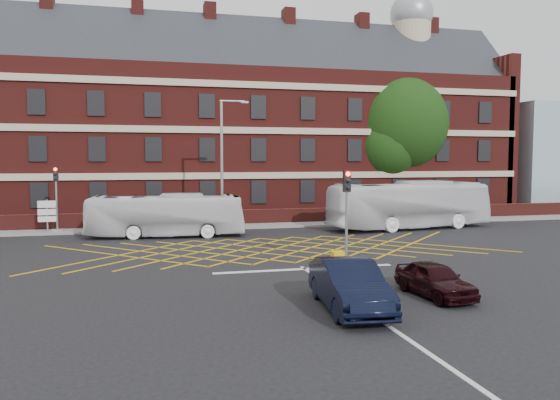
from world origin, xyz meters
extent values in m
plane|color=black|center=(0.00, 0.00, 0.00)|extent=(120.00, 120.00, 0.00)
cube|color=#551815|center=(0.00, 22.00, 6.00)|extent=(50.00, 12.00, 12.00)
cube|color=#212329|center=(0.00, 22.00, 12.00)|extent=(51.00, 10.61, 10.61)
cube|color=#B7A88C|center=(0.00, 15.92, 7.00)|extent=(50.00, 0.18, 0.50)
cube|color=black|center=(0.00, 15.94, 5.50)|extent=(1.20, 0.14, 1.80)
cube|color=#521916|center=(-7.00, 22.00, 16.50)|extent=(1.00, 1.40, 3.20)
cylinder|color=#B7A88C|center=(18.00, 22.00, 15.00)|extent=(3.60, 3.60, 6.00)
sphere|color=gray|center=(18.00, 22.00, 18.40)|extent=(4.00, 4.00, 4.00)
cube|color=#521916|center=(0.00, 13.00, 0.55)|extent=(56.00, 0.50, 1.10)
cube|color=slate|center=(0.00, 12.00, 0.06)|extent=(60.00, 3.00, 0.12)
cube|color=#99B2BF|center=(34.00, 21.00, 5.00)|extent=(14.00, 10.00, 10.00)
cube|color=#CC990C|center=(0.00, 2.00, 0.01)|extent=(8.22, 8.22, 0.02)
cube|color=silver|center=(0.00, -3.50, 0.01)|extent=(8.00, 0.30, 0.02)
cube|color=silver|center=(0.00, -10.00, 0.01)|extent=(0.15, 14.00, 0.02)
imported|color=silver|center=(-5.44, 8.05, 1.33)|extent=(9.71, 3.23, 2.65)
imported|color=silver|center=(10.95, 8.07, 1.64)|extent=(12.04, 4.45, 3.28)
imported|color=black|center=(-0.45, -9.98, 0.79)|extent=(2.07, 4.89, 1.57)
imported|color=black|center=(3.03, -9.13, 0.60)|extent=(1.69, 3.65, 1.21)
cylinder|color=black|center=(14.90, 18.23, 3.04)|extent=(0.90, 0.90, 6.08)
sphere|color=black|center=(14.90, 18.23, 7.82)|extent=(8.71, 8.71, 8.71)
sphere|color=black|center=(13.40, 17.43, 5.88)|extent=(5.66, 5.66, 5.66)
sphere|color=black|center=(16.40, 19.03, 6.28)|extent=(5.23, 5.23, 5.23)
cube|color=slate|center=(1.92, -3.47, 0.10)|extent=(0.70, 0.70, 0.20)
cylinder|color=gray|center=(1.92, -3.47, 1.75)|extent=(0.12, 0.12, 3.50)
cube|color=black|center=(1.92, -3.47, 3.80)|extent=(0.30, 0.25, 0.95)
sphere|color=#FF0C05|center=(1.92, -3.61, 4.12)|extent=(0.20, 0.20, 0.20)
cube|color=slate|center=(-12.25, 11.81, 0.10)|extent=(0.70, 0.70, 0.20)
cylinder|color=gray|center=(-12.25, 11.81, 1.75)|extent=(0.12, 0.12, 3.50)
cube|color=black|center=(-12.25, 11.81, 3.80)|extent=(0.30, 0.25, 0.95)
sphere|color=#FF0C05|center=(-12.25, 11.67, 4.12)|extent=(0.20, 0.20, 0.20)
cube|color=slate|center=(-1.81, 9.24, 0.10)|extent=(1.00, 1.00, 0.20)
cylinder|color=gray|center=(-1.81, 9.24, 4.25)|extent=(0.18, 0.18, 8.50)
cylinder|color=gray|center=(-1.11, 9.24, 8.50)|extent=(1.60, 0.12, 0.12)
cube|color=gray|center=(-0.31, 9.24, 8.45)|extent=(0.50, 0.20, 0.12)
cylinder|color=gray|center=(-12.77, 11.33, 1.10)|extent=(0.10, 0.10, 2.20)
cube|color=silver|center=(-12.77, 11.25, 1.90)|extent=(1.10, 0.06, 0.45)
cube|color=silver|center=(-12.77, 11.25, 1.40)|extent=(1.10, 0.06, 0.40)
cube|color=silver|center=(-12.77, 11.25, 0.95)|extent=(1.10, 0.06, 0.35)
cube|color=gold|center=(1.25, -4.23, 0.42)|extent=(0.50, 0.42, 0.84)
camera|label=1|loc=(-6.67, -25.90, 4.75)|focal=35.00mm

